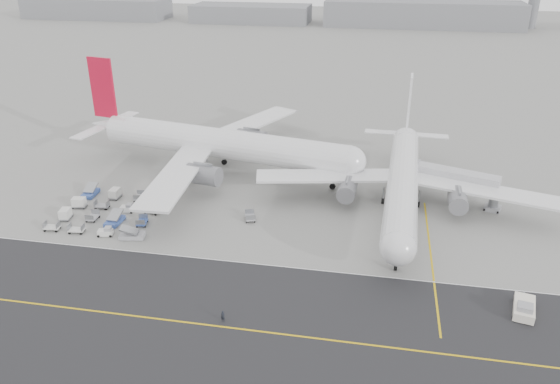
% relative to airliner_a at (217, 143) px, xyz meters
% --- Properties ---
extents(ground, '(700.00, 700.00, 0.00)m').
position_rel_airliner_a_xyz_m(ground, '(13.92, -33.10, -6.55)').
color(ground, gray).
rests_on(ground, ground).
extents(taxiway, '(220.00, 59.00, 0.03)m').
position_rel_airliner_a_xyz_m(taxiway, '(18.94, -51.08, -6.54)').
color(taxiway, '#27272A').
rests_on(taxiway, ground).
extents(horizon_buildings, '(520.00, 28.00, 28.00)m').
position_rel_airliner_a_xyz_m(horizon_buildings, '(43.92, 226.90, -6.55)').
color(horizon_buildings, gray).
rests_on(horizon_buildings, ground).
extents(airliner_a, '(65.37, 64.08, 22.77)m').
position_rel_airliner_a_xyz_m(airliner_a, '(0.00, 0.00, 0.00)').
color(airliner_a, white).
rests_on(airliner_a, ground).
extents(airliner_b, '(56.35, 57.07, 19.67)m').
position_rel_airliner_a_xyz_m(airliner_b, '(39.23, -10.35, -0.88)').
color(airliner_b, white).
rests_on(airliner_b, ground).
extents(pushback_tug, '(3.83, 7.46, 2.10)m').
position_rel_airliner_a_xyz_m(pushback_tug, '(55.43, -40.69, -5.68)').
color(pushback_tug, white).
rests_on(pushback_tug, ground).
extents(jet_bridge, '(17.70, 8.83, 6.68)m').
position_rel_airliner_a_xyz_m(jet_bridge, '(49.29, -6.24, -1.89)').
color(jet_bridge, gray).
rests_on(jet_bridge, ground).
extents(gse_cluster, '(24.63, 23.87, 2.07)m').
position_rel_airliner_a_xyz_m(gse_cluster, '(-13.74, -24.25, -6.55)').
color(gse_cluster, '#9E9EA3').
rests_on(gse_cluster, ground).
extents(stray_dolly, '(2.46, 3.12, 1.68)m').
position_rel_airliner_a_xyz_m(stray_dolly, '(12.28, -21.14, -6.55)').
color(stray_dolly, silver).
rests_on(stray_dolly, ground).
extents(ground_crew_a, '(0.69, 0.53, 1.70)m').
position_rel_airliner_a_xyz_m(ground_crew_a, '(15.42, -49.99, -5.70)').
color(ground_crew_a, black).
rests_on(ground_crew_a, ground).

